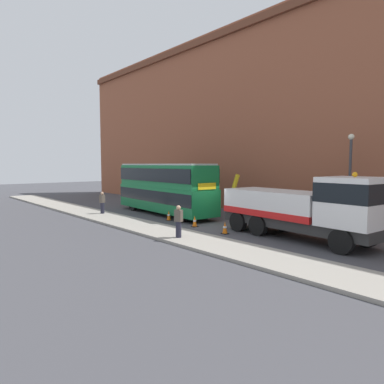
{
  "coord_description": "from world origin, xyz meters",
  "views": [
    {
      "loc": [
        15.82,
        -15.9,
        4.04
      ],
      "look_at": [
        -3.08,
        0.39,
        2.0
      ],
      "focal_mm": 32.21,
      "sensor_mm": 36.0,
      "label": 1
    }
  ],
  "objects_px": {
    "traffic_cone_near_truck": "(225,228)",
    "street_lamp": "(350,173)",
    "traffic_cone_midway": "(195,222)",
    "recovery_tow_truck": "(304,207)",
    "pedestrian_onlooker": "(102,203)",
    "double_decker_bus": "(164,186)",
    "traffic_cone_near_bus": "(169,216)",
    "pedestrian_bystander": "(179,222)"
  },
  "relations": [
    {
      "from": "pedestrian_onlooker",
      "to": "pedestrian_bystander",
      "type": "bearing_deg",
      "value": -29.34
    },
    {
      "from": "traffic_cone_near_truck",
      "to": "recovery_tow_truck",
      "type": "bearing_deg",
      "value": 27.41
    },
    {
      "from": "traffic_cone_near_bus",
      "to": "pedestrian_bystander",
      "type": "bearing_deg",
      "value": -32.32
    },
    {
      "from": "street_lamp",
      "to": "double_decker_bus",
      "type": "bearing_deg",
      "value": -160.93
    },
    {
      "from": "pedestrian_onlooker",
      "to": "traffic_cone_near_bus",
      "type": "bearing_deg",
      "value": 0.48
    },
    {
      "from": "traffic_cone_near_bus",
      "to": "street_lamp",
      "type": "relative_size",
      "value": 0.12
    },
    {
      "from": "pedestrian_onlooker",
      "to": "traffic_cone_midway",
      "type": "height_order",
      "value": "pedestrian_onlooker"
    },
    {
      "from": "traffic_cone_midway",
      "to": "traffic_cone_near_bus",
      "type": "bearing_deg",
      "value": 175.64
    },
    {
      "from": "traffic_cone_near_bus",
      "to": "traffic_cone_near_truck",
      "type": "bearing_deg",
      "value": -3.83
    },
    {
      "from": "recovery_tow_truck",
      "to": "traffic_cone_near_truck",
      "type": "relative_size",
      "value": 14.2
    },
    {
      "from": "double_decker_bus",
      "to": "pedestrian_onlooker",
      "type": "xyz_separation_m",
      "value": [
        -2.61,
        -4.09,
        -1.25
      ]
    },
    {
      "from": "traffic_cone_near_bus",
      "to": "double_decker_bus",
      "type": "bearing_deg",
      "value": 149.72
    },
    {
      "from": "recovery_tow_truck",
      "to": "traffic_cone_near_truck",
      "type": "xyz_separation_m",
      "value": [
        -3.82,
        -1.98,
        -1.42
      ]
    },
    {
      "from": "recovery_tow_truck",
      "to": "double_decker_bus",
      "type": "distance_m",
      "value": 12.53
    },
    {
      "from": "recovery_tow_truck",
      "to": "traffic_cone_midway",
      "type": "xyz_separation_m",
      "value": [
        -6.66,
        -1.82,
        -1.42
      ]
    },
    {
      "from": "traffic_cone_midway",
      "to": "pedestrian_bystander",
      "type": "bearing_deg",
      "value": -53.52
    },
    {
      "from": "traffic_cone_near_truck",
      "to": "street_lamp",
      "type": "distance_m",
      "value": 8.3
    },
    {
      "from": "traffic_cone_near_bus",
      "to": "traffic_cone_midway",
      "type": "bearing_deg",
      "value": -4.36
    },
    {
      "from": "recovery_tow_truck",
      "to": "pedestrian_onlooker",
      "type": "distance_m",
      "value": 15.69
    },
    {
      "from": "recovery_tow_truck",
      "to": "pedestrian_onlooker",
      "type": "relative_size",
      "value": 5.98
    },
    {
      "from": "double_decker_bus",
      "to": "recovery_tow_truck",
      "type": "bearing_deg",
      "value": 4.27
    },
    {
      "from": "pedestrian_onlooker",
      "to": "traffic_cone_near_truck",
      "type": "distance_m",
      "value": 11.52
    },
    {
      "from": "recovery_tow_truck",
      "to": "double_decker_bus",
      "type": "bearing_deg",
      "value": -175.73
    },
    {
      "from": "traffic_cone_midway",
      "to": "recovery_tow_truck",
      "type": "bearing_deg",
      "value": 15.28
    },
    {
      "from": "traffic_cone_near_bus",
      "to": "recovery_tow_truck",
      "type": "bearing_deg",
      "value": 9.24
    },
    {
      "from": "pedestrian_bystander",
      "to": "traffic_cone_near_truck",
      "type": "relative_size",
      "value": 2.38
    },
    {
      "from": "double_decker_bus",
      "to": "traffic_cone_near_truck",
      "type": "height_order",
      "value": "double_decker_bus"
    },
    {
      "from": "pedestrian_onlooker",
      "to": "street_lamp",
      "type": "distance_m",
      "value": 17.85
    },
    {
      "from": "traffic_cone_near_bus",
      "to": "traffic_cone_near_truck",
      "type": "distance_m",
      "value": 5.94
    },
    {
      "from": "traffic_cone_near_bus",
      "to": "street_lamp",
      "type": "distance_m",
      "value": 12.18
    },
    {
      "from": "recovery_tow_truck",
      "to": "pedestrian_onlooker",
      "type": "bearing_deg",
      "value": -160.56
    },
    {
      "from": "recovery_tow_truck",
      "to": "pedestrian_bystander",
      "type": "xyz_separation_m",
      "value": [
        -4.28,
        -5.04,
        -0.77
      ]
    },
    {
      "from": "traffic_cone_midway",
      "to": "street_lamp",
      "type": "relative_size",
      "value": 0.12
    },
    {
      "from": "recovery_tow_truck",
      "to": "street_lamp",
      "type": "distance_m",
      "value": 4.81
    },
    {
      "from": "double_decker_bus",
      "to": "traffic_cone_near_bus",
      "type": "distance_m",
      "value": 3.73
    },
    {
      "from": "traffic_cone_midway",
      "to": "street_lamp",
      "type": "xyz_separation_m",
      "value": [
        7.0,
        6.3,
        3.13
      ]
    },
    {
      "from": "traffic_cone_near_truck",
      "to": "street_lamp",
      "type": "bearing_deg",
      "value": 57.25
    },
    {
      "from": "traffic_cone_midway",
      "to": "pedestrian_onlooker",
      "type": "bearing_deg",
      "value": -165.21
    },
    {
      "from": "traffic_cone_near_bus",
      "to": "traffic_cone_midway",
      "type": "distance_m",
      "value": 3.09
    },
    {
      "from": "traffic_cone_midway",
      "to": "street_lamp",
      "type": "height_order",
      "value": "street_lamp"
    },
    {
      "from": "traffic_cone_midway",
      "to": "traffic_cone_near_truck",
      "type": "height_order",
      "value": "same"
    },
    {
      "from": "recovery_tow_truck",
      "to": "traffic_cone_near_bus",
      "type": "distance_m",
      "value": 9.97
    }
  ]
}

